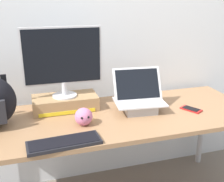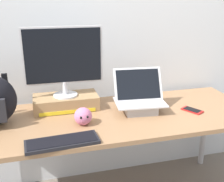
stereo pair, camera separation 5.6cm
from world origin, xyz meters
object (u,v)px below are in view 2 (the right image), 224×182
(open_laptop, at_px, (139,102))
(external_keyboard, at_px, (62,142))
(desktop_monitor, at_px, (63,59))
(cell_phone, at_px, (192,110))
(plush_toy, at_px, (83,116))
(toner_box_yellow, at_px, (66,102))

(open_laptop, height_order, external_keyboard, open_laptop)
(desktop_monitor, bearing_deg, cell_phone, -16.46)
(cell_phone, height_order, plush_toy, plush_toy)
(toner_box_yellow, bearing_deg, external_keyboard, -98.53)
(toner_box_yellow, height_order, open_laptop, open_laptop)
(toner_box_yellow, relative_size, desktop_monitor, 0.85)
(external_keyboard, height_order, cell_phone, external_keyboard)
(toner_box_yellow, xyz_separation_m, open_laptop, (0.50, -0.18, 0.01))
(toner_box_yellow, relative_size, external_keyboard, 1.10)
(external_keyboard, distance_m, cell_phone, 0.98)
(cell_phone, bearing_deg, desktop_monitor, 132.67)
(open_laptop, bearing_deg, external_keyboard, -144.66)
(external_keyboard, relative_size, plush_toy, 3.66)
(cell_phone, bearing_deg, plush_toy, 151.48)
(desktop_monitor, height_order, cell_phone, desktop_monitor)
(external_keyboard, bearing_deg, cell_phone, 10.15)
(external_keyboard, xyz_separation_m, cell_phone, (0.95, 0.23, -0.01))
(desktop_monitor, distance_m, cell_phone, 0.99)
(desktop_monitor, bearing_deg, toner_box_yellow, 89.59)
(toner_box_yellow, distance_m, desktop_monitor, 0.32)
(toner_box_yellow, distance_m, open_laptop, 0.54)
(open_laptop, relative_size, external_keyboard, 0.88)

